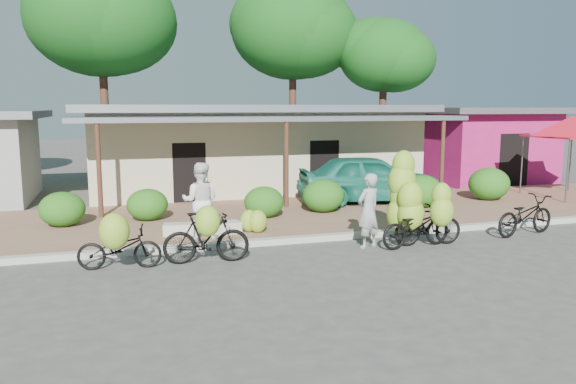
# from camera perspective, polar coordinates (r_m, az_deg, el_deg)

# --- Properties ---
(ground) EXTENTS (100.00, 100.00, 0.00)m
(ground) POSITION_cam_1_polar(r_m,az_deg,el_deg) (12.31, 8.22, -6.90)
(ground) COLOR #454240
(ground) RESTS_ON ground
(sidewalk) EXTENTS (60.00, 6.00, 0.12)m
(sidewalk) POSITION_cam_1_polar(r_m,az_deg,el_deg) (16.83, 0.94, -2.39)
(sidewalk) COLOR #90674D
(sidewalk) RESTS_ON ground
(curb) EXTENTS (60.00, 0.25, 0.15)m
(curb) POSITION_cam_1_polar(r_m,az_deg,el_deg) (14.07, 4.74, -4.56)
(curb) COLOR #A8A399
(curb) RESTS_ON ground
(shop_main) EXTENTS (13.00, 8.50, 3.35)m
(shop_main) POSITION_cam_1_polar(r_m,az_deg,el_deg) (22.29, -3.79, 4.62)
(shop_main) COLOR #C6B695
(shop_main) RESTS_ON ground
(shop_pink) EXTENTS (6.00, 6.00, 3.25)m
(shop_pink) POSITION_cam_1_polar(r_m,az_deg,el_deg) (26.78, 18.68, 4.75)
(shop_pink) COLOR #B21B63
(shop_pink) RESTS_ON ground
(tree_far_center) EXTENTS (6.44, 6.42, 9.72)m
(tree_far_center) POSITION_cam_1_polar(r_m,az_deg,el_deg) (27.11, -18.94, 16.63)
(tree_far_center) COLOR #522E20
(tree_far_center) RESTS_ON ground
(tree_center_right) EXTENTS (6.11, 6.07, 9.46)m
(tree_center_right) POSITION_cam_1_polar(r_m,az_deg,el_deg) (28.85, 0.04, 16.33)
(tree_center_right) COLOR #522E20
(tree_center_right) RESTS_ON ground
(tree_near_right) EXTENTS (4.56, 4.39, 7.53)m
(tree_near_right) POSITION_cam_1_polar(r_m,az_deg,el_deg) (28.32, 9.27, 13.71)
(tree_near_right) COLOR #522E20
(tree_near_right) RESTS_ON ground
(hedge_0) EXTENTS (1.19, 1.08, 0.93)m
(hedge_0) POSITION_cam_1_polar(r_m,az_deg,el_deg) (16.10, -21.97, -1.63)
(hedge_0) COLOR #216015
(hedge_0) RESTS_ON sidewalk
(hedge_1) EXTENTS (1.15, 1.03, 0.89)m
(hedge_1) POSITION_cam_1_polar(r_m,az_deg,el_deg) (16.22, -14.10, -1.25)
(hedge_1) COLOR #216015
(hedge_1) RESTS_ON sidewalk
(hedge_2) EXTENTS (1.16, 1.04, 0.90)m
(hedge_2) POSITION_cam_1_polar(r_m,az_deg,el_deg) (16.15, -2.46, -1.03)
(hedge_2) COLOR #216015
(hedge_2) RESTS_ON sidewalk
(hedge_3) EXTENTS (1.28, 1.15, 1.00)m
(hedge_3) POSITION_cam_1_polar(r_m,az_deg,el_deg) (17.01, 3.61, -0.38)
(hedge_3) COLOR #216015
(hedge_3) RESTS_ON sidewalk
(hedge_4) EXTENTS (1.32, 1.19, 1.03)m
(hedge_4) POSITION_cam_1_polar(r_m,az_deg,el_deg) (18.29, 13.43, 0.09)
(hedge_4) COLOR #216015
(hedge_4) RESTS_ON sidewalk
(hedge_5) EXTENTS (1.42, 1.28, 1.11)m
(hedge_5) POSITION_cam_1_polar(r_m,az_deg,el_deg) (20.38, 19.75, 0.79)
(hedge_5) COLOR #216015
(hedge_5) RESTS_ON sidewalk
(red_canopy) EXTENTS (3.50, 3.50, 2.86)m
(red_canopy) POSITION_cam_1_polar(r_m,az_deg,el_deg) (22.16, 26.89, 5.99)
(red_canopy) COLOR #59595E
(red_canopy) RESTS_ON sidewalk
(bike_far_left) EXTENTS (1.74, 1.29, 1.29)m
(bike_far_left) POSITION_cam_1_polar(r_m,az_deg,el_deg) (11.84, -16.84, -5.15)
(bike_far_left) COLOR black
(bike_far_left) RESTS_ON ground
(bike_left) EXTENTS (1.86, 1.20, 1.36)m
(bike_left) POSITION_cam_1_polar(r_m,az_deg,el_deg) (11.92, -8.28, -4.43)
(bike_left) COLOR black
(bike_left) RESTS_ON ground
(bike_center) EXTENTS (1.94, 1.30, 2.26)m
(bike_center) POSITION_cam_1_polar(r_m,az_deg,el_deg) (13.66, 12.21, -1.65)
(bike_center) COLOR black
(bike_center) RESTS_ON ground
(bike_right) EXTENTS (1.74, 1.19, 1.60)m
(bike_right) POSITION_cam_1_polar(r_m,az_deg,el_deg) (13.63, 14.36, -2.74)
(bike_right) COLOR black
(bike_right) RESTS_ON ground
(bike_far_right) EXTENTS (2.08, 1.09, 1.04)m
(bike_far_right) POSITION_cam_1_polar(r_m,az_deg,el_deg) (15.65, 22.94, -2.21)
(bike_far_right) COLOR black
(bike_far_right) RESTS_ON ground
(loose_banana_a) EXTENTS (0.46, 0.39, 0.58)m
(loose_banana_a) POSITION_cam_1_polar(r_m,az_deg,el_deg) (14.34, -3.97, -2.93)
(loose_banana_a) COLOR #B4CD33
(loose_banana_a) RESTS_ON sidewalk
(loose_banana_b) EXTENTS (0.47, 0.40, 0.59)m
(loose_banana_b) POSITION_cam_1_polar(r_m,az_deg,el_deg) (14.23, -3.09, -2.99)
(loose_banana_b) COLOR #B4CD33
(loose_banana_b) RESTS_ON sidewalk
(loose_banana_c) EXTENTS (0.54, 0.46, 0.67)m
(loose_banana_c) POSITION_cam_1_polar(r_m,az_deg,el_deg) (16.02, 11.76, -1.70)
(loose_banana_c) COLOR #B4CD33
(loose_banana_c) RESTS_ON sidewalk
(sack_near) EXTENTS (0.92, 0.59, 0.30)m
(sack_near) POSITION_cam_1_polar(r_m,az_deg,el_deg) (14.18, -6.55, -3.68)
(sack_near) COLOR beige
(sack_near) RESTS_ON sidewalk
(sack_far) EXTENTS (0.80, 0.49, 0.28)m
(sack_far) POSITION_cam_1_polar(r_m,az_deg,el_deg) (14.28, -11.05, -3.73)
(sack_far) COLOR beige
(sack_far) RESTS_ON sidewalk
(vendor) EXTENTS (0.75, 0.63, 1.77)m
(vendor) POSITION_cam_1_polar(r_m,az_deg,el_deg) (13.22, 8.16, -1.89)
(vendor) COLOR gray
(vendor) RESTS_ON ground
(bystander) EXTENTS (1.07, 0.93, 1.85)m
(bystander) POSITION_cam_1_polar(r_m,az_deg,el_deg) (13.62, -8.90, -0.90)
(bystander) COLOR white
(bystander) RESTS_ON sidewalk
(teal_van) EXTENTS (4.95, 2.57, 1.61)m
(teal_van) POSITION_cam_1_polar(r_m,az_deg,el_deg) (18.87, 8.25, 1.39)
(teal_van) COLOR #186F5B
(teal_van) RESTS_ON sidewalk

